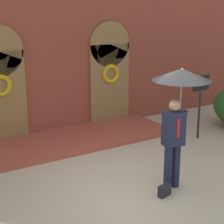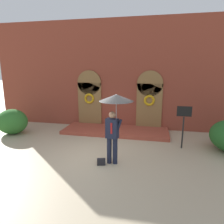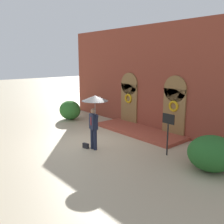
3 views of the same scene
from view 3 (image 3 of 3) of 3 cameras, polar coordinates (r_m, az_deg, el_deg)
ground_plane at (r=11.50m, az=-4.70°, el=-7.47°), size 80.00×80.00×0.00m
building_facade at (r=13.72m, az=9.43°, el=7.06°), size 14.00×2.30×5.60m
person_with_umbrella at (r=10.37m, az=-4.00°, el=1.35°), size 1.10×1.10×2.36m
handbag at (r=11.07m, az=-6.03°, el=-7.66°), size 0.30×0.19×0.22m
sign_post at (r=10.16m, az=12.68°, el=-3.49°), size 0.56×0.06×1.72m
shrub_left at (r=16.28m, az=-9.58°, el=0.45°), size 1.47×1.29×1.22m
shrub_right at (r=9.47m, az=21.89°, el=-8.73°), size 1.66×1.73×1.23m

